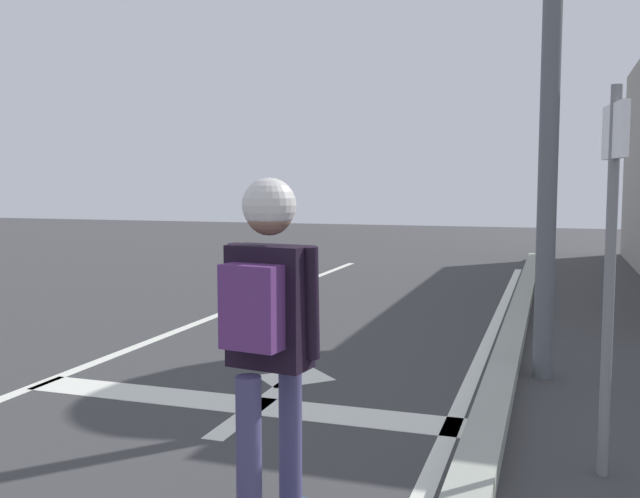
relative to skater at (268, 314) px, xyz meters
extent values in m
cube|color=silver|center=(0.56, 1.31, -1.08)|extent=(0.12, 20.00, 0.01)
cube|color=silver|center=(-1.06, 1.90, -1.08)|extent=(3.53, 0.40, 0.01)
cube|color=silver|center=(-0.88, 1.85, -1.08)|extent=(0.16, 1.40, 0.01)
cube|color=silver|center=(-0.88, 2.70, -1.08)|extent=(0.71, 0.71, 0.01)
cube|color=#9EA495|center=(0.81, 1.31, -1.01)|extent=(0.24, 24.00, 0.14)
cylinder|color=#423D66|center=(0.03, 0.20, -0.62)|extent=(0.11, 0.11, 0.77)
cylinder|color=#423D66|center=(-0.02, -0.16, -0.62)|extent=(0.11, 0.11, 0.77)
cube|color=black|center=(0.00, 0.02, 0.03)|extent=(0.38, 0.23, 0.54)
cylinder|color=black|center=(-0.18, 0.07, 0.06)|extent=(0.07, 0.10, 0.49)
cylinder|color=black|center=(0.19, 0.02, 0.06)|extent=(0.07, 0.10, 0.49)
sphere|color=#8D6752|center=(0.00, 0.02, 0.45)|extent=(0.21, 0.21, 0.21)
sphere|color=silver|center=(0.00, 0.02, 0.48)|extent=(0.24, 0.24, 0.24)
cube|color=#592C6B|center=(-0.02, -0.12, 0.05)|extent=(0.28, 0.18, 0.36)
cylinder|color=#595E62|center=(1.12, 3.40, 1.90)|extent=(0.16, 0.16, 5.95)
cylinder|color=slate|center=(1.48, 1.37, 0.01)|extent=(0.06, 0.06, 2.19)
cube|color=white|center=(1.48, 1.37, 0.86)|extent=(0.11, 0.44, 0.30)
camera|label=1|loc=(1.18, -2.81, 0.57)|focal=39.44mm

